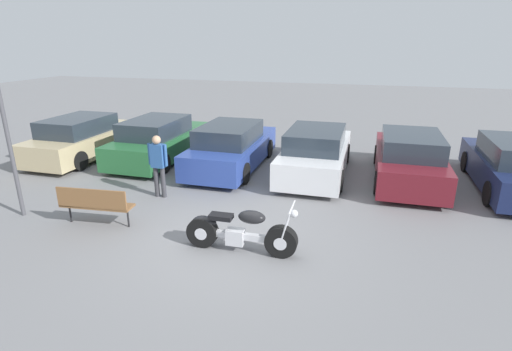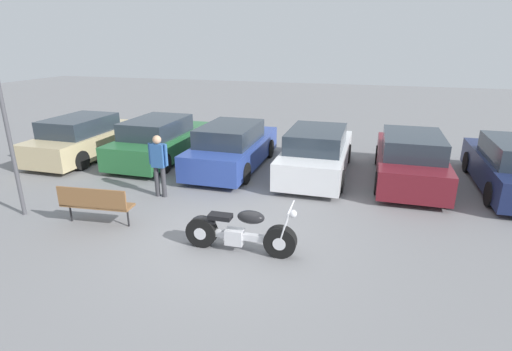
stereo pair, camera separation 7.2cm
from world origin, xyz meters
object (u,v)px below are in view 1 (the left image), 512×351
parked_car_maroon (409,159)px  person_standing (158,161)px  parked_car_green (159,140)px  parked_car_white (316,153)px  motorcycle (239,232)px  park_bench (95,203)px  parked_car_blue (232,147)px  parked_car_champagne (84,138)px  lamp_post (3,112)px

parked_car_maroon → person_standing: bearing=-154.0°
parked_car_green → parked_car_white: size_ratio=1.00×
motorcycle → park_bench: bearing=177.0°
parked_car_blue → person_standing: size_ratio=2.76×
parked_car_blue → park_bench: parked_car_blue is taller
parked_car_champagne → parked_car_blue: same height
lamp_post → person_standing: size_ratio=2.33×
motorcycle → parked_car_maroon: parked_car_maroon is taller
parked_car_white → parked_car_maroon: same height
parked_car_maroon → person_standing: (-6.17, -3.01, 0.30)m
parked_car_green → person_standing: 3.44m
motorcycle → parked_car_white: size_ratio=0.49×
parked_car_maroon → park_bench: parked_car_maroon is taller
parked_car_white → parked_car_maroon: 2.61m
lamp_post → motorcycle: bearing=-2.1°
parked_car_maroon → parked_car_green: bearing=-180.0°
parked_car_green → park_bench: bearing=-76.8°
parked_car_champagne → parked_car_maroon: size_ratio=1.00×
lamp_post → parked_car_maroon: bearing=29.5°
motorcycle → parked_car_green: bearing=131.1°
motorcycle → parked_car_maroon: 6.11m
parked_car_white → parked_car_blue: bearing=-177.9°
park_bench → motorcycle: bearing=-3.0°
motorcycle → person_standing: bearing=143.4°
parked_car_blue → parked_car_maroon: size_ratio=1.00×
parked_car_green → parked_car_maroon: 7.81m
motorcycle → parked_car_champagne: parked_car_champagne is taller
parked_car_maroon → lamp_post: (-8.65, -4.90, 1.74)m
motorcycle → person_standing: person_standing is taller
motorcycle → lamp_post: 5.66m
parked_car_champagne → parked_car_maroon: 10.42m
parked_car_maroon → lamp_post: lamp_post is taller
parked_car_champagne → park_bench: size_ratio=2.76×
parked_car_maroon → parked_car_white: bearing=-177.7°
parked_car_green → park_bench: size_ratio=2.76×
parked_car_champagne → person_standing: size_ratio=2.76×
motorcycle → parked_car_green: 6.77m
parked_car_blue → parked_car_green: bearing=175.7°
lamp_post → person_standing: bearing=37.2°
park_bench → parked_car_green: bearing=103.2°
park_bench → parked_car_champagne: bearing=130.0°
parked_car_champagne → parked_car_maroon: same height
park_bench → parked_car_maroon: bearing=36.5°
motorcycle → parked_car_white: 5.05m
parked_car_white → parked_car_champagne: bearing=-177.5°
motorcycle → parked_car_blue: parked_car_blue is taller
parked_car_champagne → parked_car_blue: (5.21, 0.25, 0.00)m
parked_car_champagne → parked_car_blue: bearing=2.7°
motorcycle → parked_car_champagne: 8.45m
motorcycle → parked_car_blue: bearing=110.7°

